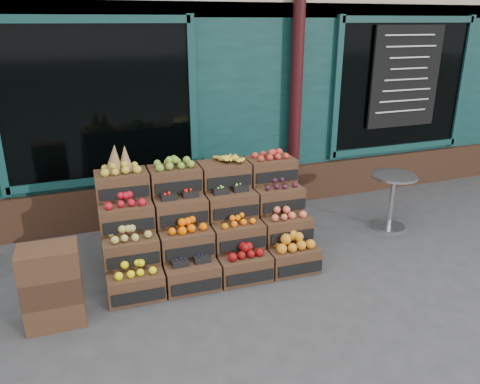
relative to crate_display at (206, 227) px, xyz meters
name	(u,v)px	position (x,y,z in m)	size (l,w,h in m)	color
ground	(279,280)	(0.64, -0.69, -0.46)	(60.00, 60.00, 0.00)	#3B3B3D
shop_facade	(168,41)	(0.64, 4.42, 1.93)	(12.00, 6.24, 4.80)	#103735
crate_display	(206,227)	(0.00, 0.00, 0.00)	(2.44, 1.26, 1.50)	#452B1B
spare_crates	(52,286)	(-1.71, -0.63, -0.06)	(0.55, 0.39, 0.81)	#452B1B
bistro_table	(392,195)	(2.71, 0.05, 0.03)	(0.62, 0.62, 0.79)	#B4B6BC
shopkeeper	(93,157)	(-1.08, 1.94, 0.46)	(0.67, 0.44, 1.84)	#17501A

